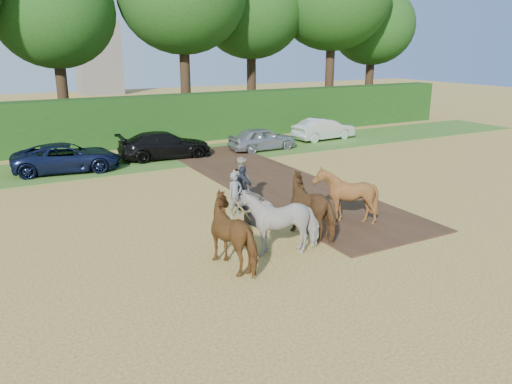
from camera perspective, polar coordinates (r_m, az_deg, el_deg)
The scene contains 8 objects.
ground at distance 16.47m, azimuth 9.58°, elevation -5.14°, with size 120.00×120.00×0.00m, color gold.
earth_strip at distance 22.77m, azimuth 1.77°, elevation 1.23°, with size 4.50×17.00×0.05m, color #472D1C.
grass_verge at distance 28.32m, azimuth -8.06°, elevation 4.08°, with size 50.00×5.00×0.03m, color #38601E.
hedgerow at distance 32.25m, azimuth -11.04°, elevation 8.12°, with size 46.00×1.60×3.00m, color #14380F.
spectator_near at distance 19.12m, azimuth -1.63°, elevation 1.21°, with size 0.94×0.74×1.94m, color #C1B598.
spectator_far at distance 18.64m, azimuth -1.53°, elevation 0.42°, with size 1.00×0.41×1.70m, color #22252E.
plough_team at distance 15.68m, azimuth 4.59°, elevation -2.27°, with size 6.59×5.30×1.97m.
parked_cars at distance 27.29m, azimuth -13.20°, elevation 4.85°, with size 30.41×3.45×1.47m.
Camera 1 is at (-9.62, -11.96, 5.99)m, focal length 35.00 mm.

